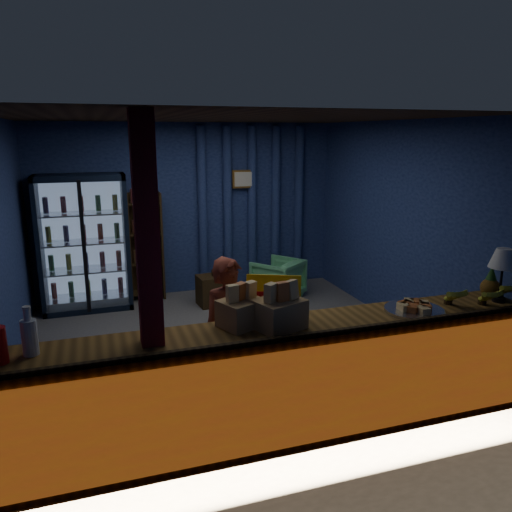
{
  "coord_description": "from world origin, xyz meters",
  "views": [
    {
      "loc": [
        -1.38,
        -5.34,
        2.43
      ],
      "look_at": [
        0.3,
        -0.2,
        1.1
      ],
      "focal_mm": 35.0,
      "sensor_mm": 36.0,
      "label": 1
    }
  ],
  "objects_px": {
    "shopkeeper": "(230,333)",
    "table_lamp": "(503,260)",
    "green_chair": "(278,279)",
    "pastry_tray": "(414,309)"
  },
  "relations": [
    {
      "from": "pastry_tray",
      "to": "table_lamp",
      "type": "bearing_deg",
      "value": -0.48
    },
    {
      "from": "shopkeeper",
      "to": "table_lamp",
      "type": "height_order",
      "value": "table_lamp"
    },
    {
      "from": "green_chair",
      "to": "pastry_tray",
      "type": "bearing_deg",
      "value": 52.63
    },
    {
      "from": "shopkeeper",
      "to": "table_lamp",
      "type": "xyz_separation_m",
      "value": [
        2.36,
        -0.63,
        0.64
      ]
    },
    {
      "from": "green_chair",
      "to": "table_lamp",
      "type": "height_order",
      "value": "table_lamp"
    },
    {
      "from": "shopkeeper",
      "to": "table_lamp",
      "type": "relative_size",
      "value": 2.83
    },
    {
      "from": "green_chair",
      "to": "table_lamp",
      "type": "xyz_separation_m",
      "value": [
        0.86,
        -3.38,
        1.04
      ]
    },
    {
      "from": "shopkeeper",
      "to": "pastry_tray",
      "type": "distance_m",
      "value": 1.62
    },
    {
      "from": "pastry_tray",
      "to": "table_lamp",
      "type": "relative_size",
      "value": 1.03
    },
    {
      "from": "green_chair",
      "to": "table_lamp",
      "type": "bearing_deg",
      "value": 67.45
    }
  ]
}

